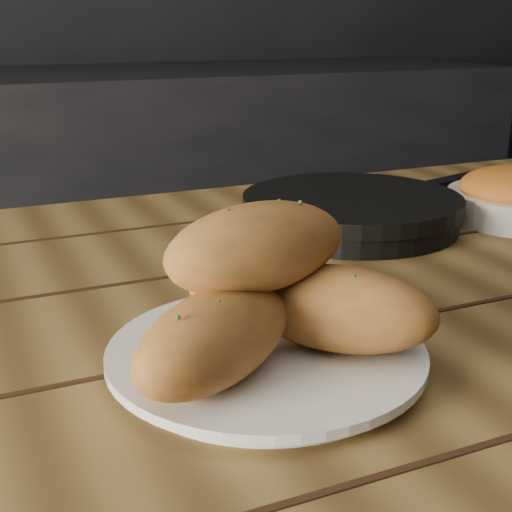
{
  "coord_description": "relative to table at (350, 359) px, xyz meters",
  "views": [
    {
      "loc": [
        -0.02,
        -0.08,
        1.02
      ],
      "look_at": [
        0.2,
        0.42,
        0.84
      ],
      "focal_mm": 50.0,
      "sensor_mm": 36.0,
      "label": 1
    }
  ],
  "objects": [
    {
      "name": "skillet",
      "position": [
        0.11,
        0.19,
        0.11
      ],
      "size": [
        0.43,
        0.3,
        0.05
      ],
      "color": "black",
      "rests_on": "table"
    },
    {
      "name": "table",
      "position": [
        0.0,
        0.0,
        0.0
      ],
      "size": [
        1.56,
        0.97,
        0.75
      ],
      "color": "brown",
      "rests_on": "ground"
    },
    {
      "name": "bread_rolls",
      "position": [
        -0.17,
        -0.14,
        0.16
      ],
      "size": [
        0.28,
        0.25,
        0.12
      ],
      "color": "#AF6530",
      "rests_on": "plate"
    },
    {
      "name": "plate",
      "position": [
        -0.17,
        -0.14,
        0.1
      ],
      "size": [
        0.26,
        0.26,
        0.02
      ],
      "color": "white",
      "rests_on": "table"
    }
  ]
}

